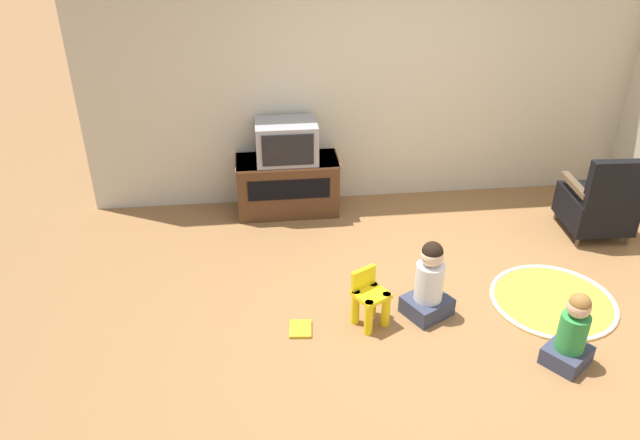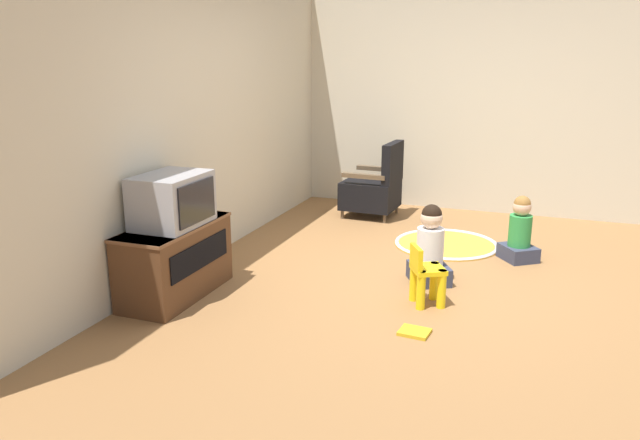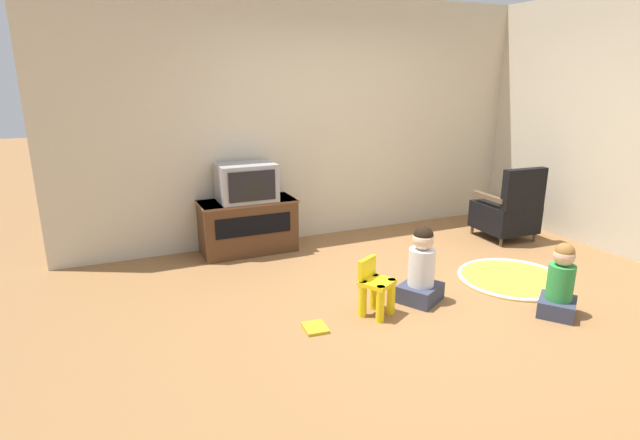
# 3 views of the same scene
# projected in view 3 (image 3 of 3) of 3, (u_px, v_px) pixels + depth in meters

# --- Properties ---
(ground_plane) EXTENTS (30.00, 30.00, 0.00)m
(ground_plane) POSITION_uv_depth(u_px,v_px,m) (419.00, 299.00, 4.34)
(ground_plane) COLOR olive
(wall_back) EXTENTS (5.73, 0.12, 2.75)m
(wall_back) POSITION_uv_depth(u_px,v_px,m) (310.00, 121.00, 5.76)
(wall_back) COLOR beige
(wall_back) RESTS_ON ground_plane
(tv_cabinet) EXTENTS (1.03, 0.47, 0.58)m
(tv_cabinet) POSITION_uv_depth(u_px,v_px,m) (248.00, 225.00, 5.44)
(tv_cabinet) COLOR #4C2D19
(tv_cabinet) RESTS_ON ground_plane
(television) EXTENTS (0.60, 0.44, 0.40)m
(television) POSITION_uv_depth(u_px,v_px,m) (246.00, 182.00, 5.30)
(television) COLOR #939399
(television) RESTS_ON tv_cabinet
(black_armchair) EXTENTS (0.60, 0.64, 0.88)m
(black_armchair) POSITION_uv_depth(u_px,v_px,m) (508.00, 211.00, 5.87)
(black_armchair) COLOR brown
(black_armchair) RESTS_ON ground_plane
(yellow_kid_chair) EXTENTS (0.32, 0.32, 0.47)m
(yellow_kid_chair) POSITION_uv_depth(u_px,v_px,m) (376.00, 290.00, 4.01)
(yellow_kid_chair) COLOR yellow
(yellow_kid_chair) RESTS_ON ground_plane
(play_mat) EXTENTS (1.03, 1.03, 0.04)m
(play_mat) POSITION_uv_depth(u_px,v_px,m) (513.00, 278.00, 4.76)
(play_mat) COLOR gold
(play_mat) RESTS_ON ground_plane
(child_watching_left) EXTENTS (0.41, 0.41, 0.61)m
(child_watching_left) POSITION_uv_depth(u_px,v_px,m) (560.00, 284.00, 3.99)
(child_watching_left) COLOR #33384C
(child_watching_left) RESTS_ON ground_plane
(child_watching_center) EXTENTS (0.44, 0.43, 0.67)m
(child_watching_center) POSITION_uv_depth(u_px,v_px,m) (421.00, 269.00, 4.23)
(child_watching_center) COLOR #33384C
(child_watching_center) RESTS_ON ground_plane
(book) EXTENTS (0.19, 0.22, 0.02)m
(book) POSITION_uv_depth(u_px,v_px,m) (315.00, 328.00, 3.82)
(book) COLOR gold
(book) RESTS_ON ground_plane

